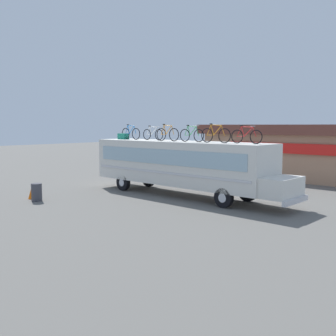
{
  "coord_description": "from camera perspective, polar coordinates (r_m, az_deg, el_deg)",
  "views": [
    {
      "loc": [
        14.43,
        -16.39,
        3.93
      ],
      "look_at": [
        -0.8,
        0.0,
        1.48
      ],
      "focal_mm": 41.86,
      "sensor_mm": 36.0,
      "label": 1
    }
  ],
  "objects": [
    {
      "name": "trash_bin",
      "position": [
        21.5,
        -18.58,
        -3.37
      ],
      "size": [
        0.54,
        0.54,
        0.92
      ],
      "primitive_type": "cylinder",
      "color": "#3F3F47",
      "rests_on": "ground"
    },
    {
      "name": "roadside_building",
      "position": [
        32.61,
        19.46,
        2.56
      ],
      "size": [
        14.29,
        9.58,
        3.98
      ],
      "color": "tan",
      "rests_on": "ground"
    },
    {
      "name": "luggage_bag_1",
      "position": [
        25.05,
        -6.52,
        4.6
      ],
      "size": [
        0.61,
        0.46,
        0.37
      ],
      "primitive_type": "cube",
      "color": "#1E7F66",
      "rests_on": "bus"
    },
    {
      "name": "rooftop_bicycle_2",
      "position": [
        23.48,
        -2.23,
        4.97
      ],
      "size": [
        1.67,
        0.44,
        0.87
      ],
      "color": "black",
      "rests_on": "bus"
    },
    {
      "name": "bus",
      "position": [
        21.79,
        2.0,
        0.66
      ],
      "size": [
        12.67,
        2.5,
        3.05
      ],
      "color": "silver",
      "rests_on": "ground"
    },
    {
      "name": "traffic_cone",
      "position": [
        22.26,
        -19.28,
        -3.55
      ],
      "size": [
        0.35,
        0.35,
        0.56
      ],
      "primitive_type": "cone",
      "color": "orange",
      "rests_on": "ground"
    },
    {
      "name": "rooftop_bicycle_5",
      "position": [
        19.9,
        6.94,
        4.82
      ],
      "size": [
        1.82,
        0.44,
        0.98
      ],
      "color": "black",
      "rests_on": "bus"
    },
    {
      "name": "rooftop_bicycle_4",
      "position": [
        20.96,
        3.46,
        4.85
      ],
      "size": [
        1.65,
        0.44,
        0.91
      ],
      "color": "black",
      "rests_on": "bus"
    },
    {
      "name": "ground_plane",
      "position": [
        22.19,
        1.52,
        -3.96
      ],
      "size": [
        120.0,
        120.0,
        0.0
      ],
      "primitive_type": "plane",
      "color": "#605E59"
    },
    {
      "name": "rooftop_bicycle_6",
      "position": [
        19.23,
        11.34,
        4.6
      ],
      "size": [
        1.72,
        0.44,
        0.89
      ],
      "color": "black",
      "rests_on": "bus"
    },
    {
      "name": "rooftop_bicycle_1",
      "position": [
        24.54,
        -5.45,
        5.07
      ],
      "size": [
        1.67,
        0.44,
        0.94
      ],
      "color": "black",
      "rests_on": "bus"
    },
    {
      "name": "rooftop_bicycle_3",
      "position": [
        22.02,
        -0.08,
        4.98
      ],
      "size": [
        1.7,
        0.44,
        0.96
      ],
      "color": "black",
      "rests_on": "bus"
    }
  ]
}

